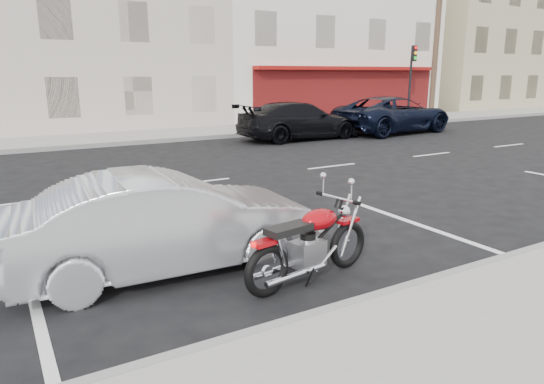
{
  "coord_description": "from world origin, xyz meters",
  "views": [
    {
      "loc": [
        -6.22,
        -10.7,
        2.55
      ],
      "look_at": [
        -2.63,
        -4.57,
        0.8
      ],
      "focal_mm": 32.0,
      "sensor_mm": 36.0,
      "label": 1
    }
  ],
  "objects_px": {
    "motorcycle": "(349,234)",
    "suv_far": "(393,115)",
    "traffic_light": "(412,73)",
    "sedan_silver": "(167,223)",
    "utility_pole": "(437,32)",
    "car_far": "(299,121)",
    "fire_hydrant": "(386,112)"
  },
  "relations": [
    {
      "from": "motorcycle",
      "to": "suv_far",
      "type": "height_order",
      "value": "suv_far"
    },
    {
      "from": "traffic_light",
      "to": "sedan_silver",
      "type": "height_order",
      "value": "traffic_light"
    },
    {
      "from": "suv_far",
      "to": "utility_pole",
      "type": "bearing_deg",
      "value": -66.26
    },
    {
      "from": "car_far",
      "to": "fire_hydrant",
      "type": "bearing_deg",
      "value": -67.41
    },
    {
      "from": "car_far",
      "to": "traffic_light",
      "type": "bearing_deg",
      "value": -71.82
    },
    {
      "from": "fire_hydrant",
      "to": "motorcycle",
      "type": "distance_m",
      "value": 20.27
    },
    {
      "from": "utility_pole",
      "to": "fire_hydrant",
      "type": "height_order",
      "value": "utility_pole"
    },
    {
      "from": "sedan_silver",
      "to": "fire_hydrant",
      "type": "bearing_deg",
      "value": -47.69
    },
    {
      "from": "fire_hydrant",
      "to": "sedan_silver",
      "type": "height_order",
      "value": "sedan_silver"
    },
    {
      "from": "fire_hydrant",
      "to": "sedan_silver",
      "type": "xyz_separation_m",
      "value": [
        -16.36,
        -13.31,
        0.13
      ]
    },
    {
      "from": "car_far",
      "to": "utility_pole",
      "type": "bearing_deg",
      "value": -73.72
    },
    {
      "from": "sedan_silver",
      "to": "car_far",
      "type": "height_order",
      "value": "car_far"
    },
    {
      "from": "motorcycle",
      "to": "car_far",
      "type": "xyz_separation_m",
      "value": [
        6.6,
        11.18,
        0.27
      ]
    },
    {
      "from": "utility_pole",
      "to": "motorcycle",
      "type": "relative_size",
      "value": 4.46
    },
    {
      "from": "traffic_light",
      "to": "suv_far",
      "type": "distance_m",
      "value": 5.76
    },
    {
      "from": "traffic_light",
      "to": "motorcycle",
      "type": "height_order",
      "value": "traffic_light"
    },
    {
      "from": "traffic_light",
      "to": "car_far",
      "type": "xyz_separation_m",
      "value": [
        -9.14,
        -3.08,
        -1.82
      ]
    },
    {
      "from": "sedan_silver",
      "to": "suv_far",
      "type": "height_order",
      "value": "suv_far"
    },
    {
      "from": "utility_pole",
      "to": "suv_far",
      "type": "xyz_separation_m",
      "value": [
        -6.37,
        -3.58,
        -3.95
      ]
    },
    {
      "from": "motorcycle",
      "to": "sedan_silver",
      "type": "distance_m",
      "value": 2.41
    },
    {
      "from": "utility_pole",
      "to": "suv_far",
      "type": "bearing_deg",
      "value": -150.69
    },
    {
      "from": "motorcycle",
      "to": "car_far",
      "type": "distance_m",
      "value": 12.99
    },
    {
      "from": "traffic_light",
      "to": "suv_far",
      "type": "xyz_separation_m",
      "value": [
        -4.37,
        -3.31,
        -1.77
      ]
    },
    {
      "from": "traffic_light",
      "to": "car_far",
      "type": "bearing_deg",
      "value": -161.37
    },
    {
      "from": "motorcycle",
      "to": "car_far",
      "type": "height_order",
      "value": "car_far"
    },
    {
      "from": "traffic_light",
      "to": "fire_hydrant",
      "type": "distance_m",
      "value": 2.53
    },
    {
      "from": "sedan_silver",
      "to": "car_far",
      "type": "relative_size",
      "value": 0.79
    },
    {
      "from": "utility_pole",
      "to": "motorcycle",
      "type": "bearing_deg",
      "value": -140.67
    },
    {
      "from": "traffic_light",
      "to": "fire_hydrant",
      "type": "xyz_separation_m",
      "value": [
        -1.5,
        0.17,
        -2.03
      ]
    },
    {
      "from": "motorcycle",
      "to": "traffic_light",
      "type": "bearing_deg",
      "value": 32.74
    },
    {
      "from": "utility_pole",
      "to": "sedan_silver",
      "type": "xyz_separation_m",
      "value": [
        -19.86,
        -13.41,
        -4.08
      ]
    },
    {
      "from": "utility_pole",
      "to": "fire_hydrant",
      "type": "bearing_deg",
      "value": -178.36
    }
  ]
}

